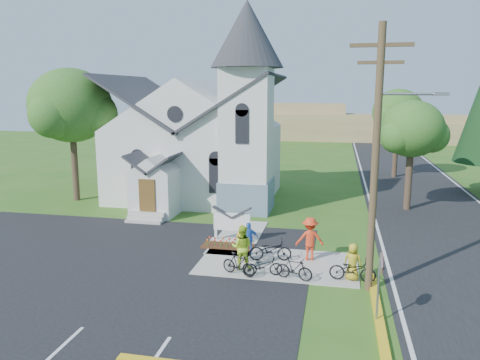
% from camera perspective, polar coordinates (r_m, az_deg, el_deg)
% --- Properties ---
extents(ground, '(120.00, 120.00, 0.00)m').
position_cam_1_polar(ground, '(21.03, 0.30, -10.39)').
color(ground, '#2E5D1A').
rests_on(ground, ground).
extents(parking_lot, '(20.00, 16.00, 0.02)m').
position_cam_1_polar(parking_lot, '(21.74, -19.53, -10.29)').
color(parking_lot, black).
rests_on(parking_lot, ground).
extents(road, '(8.00, 90.00, 0.02)m').
position_cam_1_polar(road, '(35.57, 21.39, -2.27)').
color(road, black).
rests_on(road, ground).
extents(sidewalk, '(7.00, 4.00, 0.05)m').
position_cam_1_polar(sidewalk, '(21.26, 4.61, -10.12)').
color(sidewalk, gray).
rests_on(sidewalk, ground).
extents(church, '(12.35, 12.00, 13.00)m').
position_cam_1_polar(church, '(33.14, -4.70, 6.70)').
color(church, silver).
rests_on(church, ground).
extents(church_sign, '(2.20, 0.40, 1.70)m').
position_cam_1_polar(church_sign, '(23.91, -0.99, -5.16)').
color(church_sign, gray).
rests_on(church_sign, ground).
extents(flower_bed, '(2.60, 1.10, 0.07)m').
position_cam_1_polar(flower_bed, '(23.37, -1.47, -8.09)').
color(flower_bed, '#3A1A0F').
rests_on(flower_bed, ground).
extents(utility_pole, '(3.45, 0.28, 10.00)m').
position_cam_1_polar(utility_pole, '(17.91, 16.42, 3.30)').
color(utility_pole, '#483524').
rests_on(utility_pole, ground).
extents(stop_sign, '(0.11, 0.76, 2.48)m').
position_cam_1_polar(stop_sign, '(16.18, 16.72, -10.78)').
color(stop_sign, gray).
rests_on(stop_sign, ground).
extents(tree_lot_corner, '(5.60, 5.60, 9.15)m').
position_cam_1_polar(tree_lot_corner, '(34.27, -19.92, 8.51)').
color(tree_lot_corner, '#3B2A20').
rests_on(tree_lot_corner, ground).
extents(tree_road_near, '(4.00, 4.00, 7.05)m').
position_cam_1_polar(tree_road_near, '(31.64, 20.23, 5.81)').
color(tree_road_near, '#3B2A20').
rests_on(tree_road_near, ground).
extents(tree_road_mid, '(4.40, 4.40, 7.80)m').
position_cam_1_polar(tree_road_mid, '(43.55, 18.69, 7.85)').
color(tree_road_mid, '#3B2A20').
rests_on(tree_road_mid, ground).
extents(distant_hills, '(61.00, 10.00, 5.60)m').
position_cam_1_polar(distant_hills, '(75.74, 11.43, 6.50)').
color(distant_hills, olive).
rests_on(distant_hills, ground).
extents(cyclist_0, '(0.72, 0.58, 1.71)m').
position_cam_1_polar(cyclist_0, '(21.08, 0.27, -7.72)').
color(cyclist_0, yellow).
rests_on(cyclist_0, sidewalk).
extents(bike_0, '(2.00, 1.00, 1.00)m').
position_cam_1_polar(bike_0, '(21.37, 3.72, -8.49)').
color(bike_0, black).
rests_on(bike_0, sidewalk).
extents(cyclist_1, '(0.94, 0.74, 1.89)m').
position_cam_1_polar(cyclist_1, '(20.31, 0.23, -8.19)').
color(cyclist_1, '#A2CC26').
rests_on(cyclist_1, sidewalk).
extents(bike_1, '(1.63, 1.00, 0.95)m').
position_cam_1_polar(bike_1, '(19.73, -0.17, -10.23)').
color(bike_1, black).
rests_on(bike_1, sidewalk).
extents(cyclist_2, '(0.98, 0.68, 1.54)m').
position_cam_1_polar(cyclist_2, '(22.00, 1.09, -7.16)').
color(cyclist_2, blue).
rests_on(cyclist_2, sidewalk).
extents(bike_2, '(1.70, 0.97, 0.85)m').
position_cam_1_polar(bike_2, '(19.72, 2.85, -10.42)').
color(bike_2, black).
rests_on(bike_2, sidewalk).
extents(cyclist_3, '(1.39, 0.95, 1.97)m').
position_cam_1_polar(cyclist_3, '(21.52, 8.51, -7.09)').
color(cyclist_3, red).
rests_on(cyclist_3, sidewalk).
extents(bike_3, '(1.61, 0.79, 0.93)m').
position_cam_1_polar(bike_3, '(19.42, 6.61, -10.68)').
color(bike_3, black).
rests_on(bike_3, sidewalk).
extents(cyclist_4, '(0.86, 0.68, 1.53)m').
position_cam_1_polar(cyclist_4, '(19.71, 13.58, -9.66)').
color(cyclist_4, gold).
rests_on(cyclist_4, sidewalk).
extents(bike_4, '(1.90, 0.80, 0.97)m').
position_cam_1_polar(bike_4, '(19.66, 13.55, -10.58)').
color(bike_4, black).
rests_on(bike_4, sidewalk).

